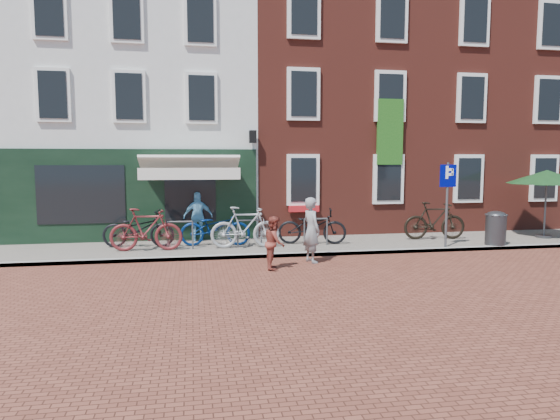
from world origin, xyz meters
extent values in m
plane|color=brown|center=(0.00, 0.00, 0.00)|extent=(80.00, 80.00, 0.00)
cube|color=slate|center=(1.00, 1.50, 0.05)|extent=(24.00, 3.00, 0.10)
cube|color=silver|center=(-5.00, 7.00, 4.50)|extent=(8.00, 8.00, 9.00)
cube|color=maroon|center=(2.00, 7.00, 5.00)|extent=(6.00, 8.00, 10.00)
cube|color=maroon|center=(8.00, 7.00, 5.00)|extent=(6.00, 8.00, 10.00)
cylinder|color=#38383A|center=(5.86, 0.30, 0.55)|extent=(0.60, 0.60, 0.90)
ellipsoid|color=#38383A|center=(5.86, 0.30, 1.06)|extent=(0.60, 0.60, 0.27)
cylinder|color=#4C4C4F|center=(4.21, 0.25, 1.34)|extent=(0.07, 0.07, 2.49)
cube|color=#00057A|center=(4.21, 0.23, 2.20)|extent=(0.50, 0.04, 0.65)
cylinder|color=#4C4C4F|center=(8.30, 1.30, 0.14)|extent=(0.50, 0.50, 0.08)
cylinder|color=#4C4C4F|center=(8.30, 1.30, 1.15)|extent=(0.06, 0.06, 2.11)
cone|color=#153C18|center=(8.30, 1.30, 2.21)|extent=(2.51, 2.51, 0.45)
imported|color=gray|center=(-0.11, -0.74, 0.85)|extent=(0.57, 0.71, 1.70)
imported|color=brown|center=(-1.18, -1.33, 0.65)|extent=(0.59, 0.71, 1.30)
imported|color=#71BAE3|center=(-2.97, 2.60, 0.88)|extent=(0.94, 0.44, 1.56)
imported|color=black|center=(-4.72, 1.79, 0.65)|extent=(2.14, 0.93, 1.09)
imported|color=maroon|center=(-4.44, 1.12, 0.71)|extent=(2.04, 0.67, 1.21)
imported|color=#051F53|center=(-2.48, 1.67, 0.65)|extent=(2.13, 0.87, 1.09)
imported|color=#98989A|center=(-1.64, 1.12, 0.71)|extent=(2.03, 0.62, 1.21)
imported|color=black|center=(0.45, 1.45, 0.65)|extent=(2.19, 1.15, 1.09)
imported|color=black|center=(4.55, 1.59, 0.71)|extent=(2.06, 0.76, 1.21)
camera|label=1|loc=(-3.13, -13.07, 2.66)|focal=31.66mm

